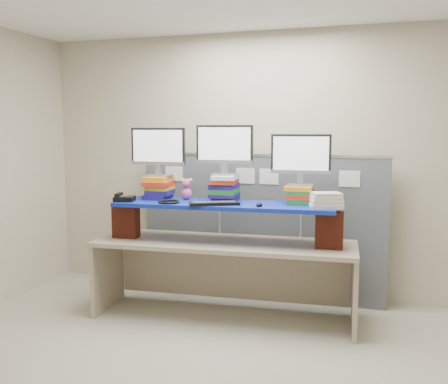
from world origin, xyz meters
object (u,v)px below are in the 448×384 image
(blue_board, at_px, (224,205))
(monitor_left, at_px, (158,149))
(keyboard, at_px, (214,203))
(desk, at_px, (224,257))
(monitor_center, at_px, (225,147))
(desk_phone, at_px, (124,198))
(monitor_right, at_px, (301,157))

(blue_board, xyz_separation_m, monitor_left, (-0.69, 0.07, 0.50))
(keyboard, bearing_deg, blue_board, 48.00)
(blue_board, relative_size, keyboard, 4.35)
(desk, distance_m, blue_board, 0.50)
(monitor_center, bearing_deg, blue_board, -79.01)
(blue_board, relative_size, desk_phone, 9.55)
(desk, relative_size, blue_board, 1.21)
(desk, distance_m, monitor_center, 1.03)
(blue_board, bearing_deg, desk_phone, -172.64)
(blue_board, relative_size, monitor_left, 3.76)
(monitor_center, xyz_separation_m, monitor_right, (0.71, 0.05, -0.08))
(monitor_left, bearing_deg, monitor_right, -0.00)
(monitor_left, relative_size, desk_phone, 2.54)
(desk, xyz_separation_m, monitor_left, (-0.69, 0.07, 1.00))
(blue_board, distance_m, keyboard, 0.16)
(desk, height_order, monitor_left, monitor_left)
(monitor_center, relative_size, keyboard, 1.16)
(monitor_right, relative_size, desk_phone, 2.54)
(blue_board, bearing_deg, monitor_left, 170.16)
(monitor_center, bearing_deg, desk_phone, -165.38)
(monitor_left, relative_size, keyboard, 1.16)
(desk, height_order, keyboard, keyboard)
(monitor_right, bearing_deg, keyboard, -160.46)
(monitor_center, bearing_deg, keyboard, -96.83)
(monitor_center, relative_size, monitor_right, 1.00)
(monitor_left, height_order, monitor_center, monitor_center)
(monitor_left, distance_m, monitor_right, 1.37)
(desk, distance_m, keyboard, 0.55)
(monitor_right, bearing_deg, blue_board, -170.21)
(desk, xyz_separation_m, desk_phone, (-0.94, -0.18, 0.54))
(keyboard, bearing_deg, desk_phone, 157.21)
(blue_board, bearing_deg, monitor_center, 100.99)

